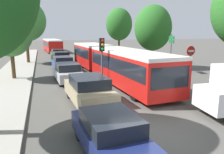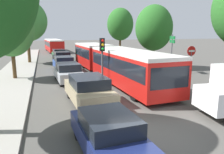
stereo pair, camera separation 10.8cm
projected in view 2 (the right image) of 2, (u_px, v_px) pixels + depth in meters
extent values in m
plane|color=#4F4C47|center=(148.00, 135.00, 8.19)|extent=(200.00, 200.00, 0.00)
cube|color=#9E998E|center=(20.00, 67.00, 24.04)|extent=(3.20, 47.76, 0.14)
cube|color=red|center=(129.00, 68.00, 15.28)|extent=(3.14, 9.74, 2.07)
cube|color=black|center=(129.00, 63.00, 15.21)|extent=(3.14, 9.36, 0.91)
cube|color=silver|center=(129.00, 52.00, 15.05)|extent=(3.14, 9.74, 0.20)
cube|color=red|center=(93.00, 55.00, 23.62)|extent=(2.96, 6.72, 2.07)
cube|color=black|center=(93.00, 52.00, 23.55)|extent=(2.96, 6.45, 0.91)
cube|color=silver|center=(93.00, 45.00, 23.39)|extent=(2.96, 6.72, 0.20)
cylinder|color=black|center=(105.00, 59.00, 20.15)|extent=(1.96, 1.12, 1.91)
cube|color=black|center=(170.00, 78.00, 10.87)|extent=(2.27, 0.23, 1.11)
cylinder|color=black|center=(167.00, 88.00, 13.01)|extent=(0.36, 1.03, 1.01)
cylinder|color=black|center=(135.00, 92.00, 12.25)|extent=(0.36, 1.03, 1.01)
cylinder|color=black|center=(125.00, 71.00, 18.64)|extent=(0.36, 1.03, 1.01)
cylinder|color=black|center=(101.00, 73.00, 17.89)|extent=(0.36, 1.03, 1.01)
cylinder|color=black|center=(103.00, 62.00, 24.16)|extent=(0.36, 1.03, 1.01)
cylinder|color=black|center=(84.00, 63.00, 23.41)|extent=(0.36, 1.03, 1.01)
cube|color=red|center=(54.00, 45.00, 42.76)|extent=(3.23, 11.28, 1.94)
cube|color=black|center=(54.00, 44.00, 42.69)|extent=(3.21, 10.72, 0.81)
cube|color=silver|center=(53.00, 40.00, 42.55)|extent=(3.23, 11.28, 0.19)
cylinder|color=black|center=(47.00, 48.00, 45.90)|extent=(0.36, 0.99, 0.97)
cylinder|color=black|center=(57.00, 48.00, 46.64)|extent=(0.36, 0.99, 0.97)
cylinder|color=black|center=(50.00, 51.00, 39.50)|extent=(0.36, 0.99, 0.97)
cylinder|color=black|center=(62.00, 50.00, 40.24)|extent=(0.36, 0.99, 0.97)
cube|color=navy|center=(108.00, 137.00, 6.86)|extent=(1.88, 3.98, 0.63)
cube|color=black|center=(109.00, 122.00, 6.67)|extent=(1.63, 2.12, 0.48)
cylinder|color=black|center=(78.00, 132.00, 7.81)|extent=(0.24, 0.60, 0.59)
cylinder|color=black|center=(114.00, 126.00, 8.29)|extent=(0.24, 0.60, 0.59)
cube|color=tan|center=(88.00, 92.00, 11.69)|extent=(2.12, 4.50, 0.71)
cube|color=black|center=(89.00, 81.00, 11.47)|extent=(1.85, 2.40, 0.54)
cylinder|color=black|center=(69.00, 92.00, 12.77)|extent=(0.27, 0.68, 0.67)
cylinder|color=black|center=(95.00, 90.00, 13.31)|extent=(0.27, 0.68, 0.67)
cylinder|color=black|center=(80.00, 108.00, 10.19)|extent=(0.27, 0.68, 0.67)
cylinder|color=black|center=(111.00, 104.00, 10.73)|extent=(0.27, 0.68, 0.67)
cube|color=#B7BABF|center=(68.00, 74.00, 16.97)|extent=(2.03, 4.29, 0.68)
cube|color=black|center=(68.00, 67.00, 16.76)|extent=(1.76, 2.29, 0.52)
cylinder|color=black|center=(56.00, 75.00, 18.00)|extent=(0.26, 0.65, 0.64)
cylinder|color=black|center=(74.00, 74.00, 18.52)|extent=(0.26, 0.65, 0.64)
cylinder|color=black|center=(61.00, 82.00, 15.54)|extent=(0.26, 0.65, 0.64)
cylinder|color=black|center=(82.00, 80.00, 16.06)|extent=(0.26, 0.65, 0.64)
cube|color=#284799|center=(64.00, 65.00, 21.79)|extent=(1.99, 4.22, 0.67)
cube|color=black|center=(64.00, 59.00, 21.58)|extent=(1.73, 2.25, 0.51)
cylinder|color=black|center=(55.00, 66.00, 22.80)|extent=(0.25, 0.64, 0.63)
cylinder|color=black|center=(69.00, 65.00, 23.31)|extent=(0.25, 0.64, 0.63)
cylinder|color=black|center=(58.00, 70.00, 20.38)|extent=(0.25, 0.64, 0.63)
cylinder|color=black|center=(74.00, 69.00, 20.89)|extent=(0.25, 0.64, 0.63)
cube|color=black|center=(62.00, 59.00, 26.47)|extent=(2.07, 4.39, 0.69)
cube|color=black|center=(62.00, 54.00, 26.26)|extent=(1.81, 2.34, 0.53)
cylinder|color=black|center=(54.00, 60.00, 27.52)|extent=(0.26, 0.67, 0.65)
cylinder|color=black|center=(67.00, 60.00, 28.05)|extent=(0.26, 0.67, 0.65)
cylinder|color=black|center=(57.00, 63.00, 25.01)|extent=(0.26, 0.67, 0.65)
cylinder|color=black|center=(70.00, 62.00, 25.54)|extent=(0.26, 0.67, 0.65)
cube|color=#236638|center=(59.00, 55.00, 31.63)|extent=(1.92, 4.07, 0.64)
cube|color=black|center=(59.00, 51.00, 31.43)|extent=(1.67, 2.17, 0.49)
cylinder|color=black|center=(53.00, 56.00, 32.60)|extent=(0.24, 0.62, 0.61)
cylinder|color=black|center=(63.00, 56.00, 33.10)|extent=(0.24, 0.62, 0.61)
cylinder|color=black|center=(55.00, 58.00, 30.28)|extent=(0.24, 0.62, 0.61)
cylinder|color=black|center=(65.00, 57.00, 30.77)|extent=(0.24, 0.62, 0.61)
cube|color=white|center=(213.00, 99.00, 9.76)|extent=(1.11, 1.99, 1.00)
cylinder|color=black|center=(208.00, 103.00, 10.74)|extent=(0.74, 0.32, 0.72)
cylinder|color=#56595E|center=(102.00, 63.00, 15.28)|extent=(0.12, 0.12, 3.40)
cube|color=black|center=(102.00, 45.00, 15.03)|extent=(0.33, 0.25, 0.90)
sphere|color=red|center=(103.00, 41.00, 14.83)|extent=(0.18, 0.18, 0.18)
sphere|color=#EAAD14|center=(103.00, 45.00, 14.89)|extent=(0.18, 0.18, 0.18)
sphere|color=green|center=(103.00, 49.00, 14.95)|extent=(0.18, 0.18, 0.18)
cylinder|color=#56595E|center=(190.00, 68.00, 15.92)|extent=(0.08, 0.08, 2.40)
cylinder|color=red|center=(191.00, 51.00, 15.67)|extent=(0.70, 0.03, 0.70)
cube|color=white|center=(192.00, 51.00, 15.65)|extent=(0.50, 0.04, 0.14)
cylinder|color=#56595E|center=(172.00, 54.00, 20.24)|extent=(0.10, 0.10, 3.60)
cube|color=#197A38|center=(172.00, 38.00, 19.94)|extent=(0.41, 1.37, 0.28)
cube|color=#197A38|center=(172.00, 41.00, 20.01)|extent=(0.41, 1.37, 0.28)
cylinder|color=#51381E|center=(14.00, 65.00, 17.52)|extent=(0.29, 0.29, 2.42)
ellipsoid|color=#3D7F38|center=(11.00, 29.00, 16.95)|extent=(3.53, 3.53, 4.31)
cylinder|color=#51381E|center=(29.00, 50.00, 26.72)|extent=(0.36, 0.36, 3.29)
ellipsoid|color=#3D7F38|center=(27.00, 21.00, 26.02)|extent=(4.80, 4.80, 4.91)
ellipsoid|color=#1E561E|center=(25.00, 27.00, 25.77)|extent=(2.88, 2.88, 2.70)
cylinder|color=#51381E|center=(153.00, 57.00, 23.13)|extent=(0.33, 0.33, 2.47)
ellipsoid|color=#286623|center=(154.00, 28.00, 22.53)|extent=(3.83, 3.83, 4.68)
cylinder|color=#51381E|center=(120.00, 47.00, 32.70)|extent=(0.30, 0.30, 3.16)
ellipsoid|color=#286623|center=(120.00, 24.00, 32.02)|extent=(3.85, 3.85, 4.70)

